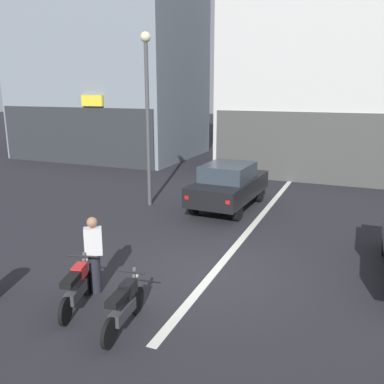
{
  "coord_description": "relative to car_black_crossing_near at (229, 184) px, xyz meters",
  "views": [
    {
      "loc": [
        2.94,
        -8.31,
        4.21
      ],
      "look_at": [
        -1.33,
        2.0,
        1.4
      ],
      "focal_mm": 38.51,
      "sensor_mm": 36.0,
      "label": 1
    }
  ],
  "objects": [
    {
      "name": "ground_plane",
      "position": [
        1.32,
        -5.45,
        -0.89
      ],
      "size": [
        120.0,
        120.0,
        0.0
      ],
      "primitive_type": "plane",
      "color": "#232328"
    },
    {
      "name": "lane_centre_line",
      "position": [
        1.32,
        0.55,
        -0.88
      ],
      "size": [
        0.2,
        18.0,
        0.01
      ],
      "primitive_type": "cube",
      "color": "silver",
      "rests_on": "ground"
    },
    {
      "name": "building_corner_left",
      "position": [
        -10.74,
        9.14,
        6.05
      ],
      "size": [
        10.43,
        7.97,
        13.91
      ],
      "color": "gray",
      "rests_on": "ground"
    },
    {
      "name": "building_mid_block",
      "position": [
        2.64,
        9.14,
        5.33
      ],
      "size": [
        10.31,
        7.69,
        12.46
      ],
      "color": "silver",
      "rests_on": "ground"
    },
    {
      "name": "car_black_crossing_near",
      "position": [
        0.0,
        0.0,
        0.0
      ],
      "size": [
        1.95,
        4.18,
        1.64
      ],
      "color": "black",
      "rests_on": "ground"
    },
    {
      "name": "street_lamp",
      "position": [
        -2.84,
        -0.7,
        2.87
      ],
      "size": [
        0.36,
        0.36,
        6.08
      ],
      "color": "#47474C",
      "rests_on": "ground"
    },
    {
      "name": "motorcycle_red_row_leftmost",
      "position": [
        -0.62,
        -7.84,
        -0.43
      ],
      "size": [
        0.64,
        1.62,
        0.98
      ],
      "color": "black",
      "rests_on": "ground"
    },
    {
      "name": "motorcycle_black_row_left_mid",
      "position": [
        0.61,
        -8.1,
        -0.43
      ],
      "size": [
        0.55,
        1.67,
        0.98
      ],
      "color": "black",
      "rests_on": "ground"
    },
    {
      "name": "person_by_motorcycles",
      "position": [
        -0.68,
        -7.16,
        -0.03
      ],
      "size": [
        0.42,
        0.38,
        1.67
      ],
      "color": "#23232D",
      "rests_on": "ground"
    }
  ]
}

